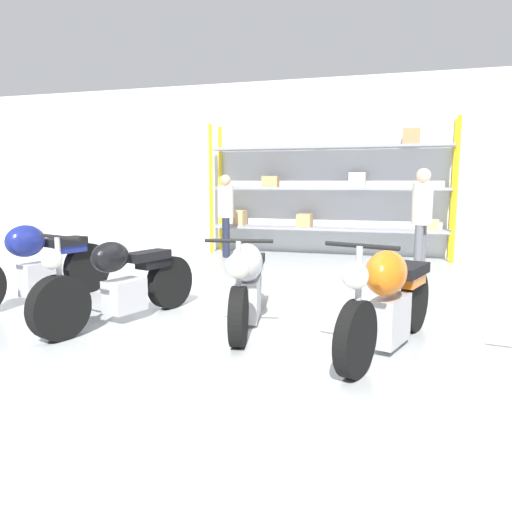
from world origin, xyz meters
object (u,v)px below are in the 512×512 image
Objects in this scene: motorcycle_blue at (34,264)px; motorcycle_orange at (390,299)px; motorcycle_silver at (247,283)px; person_near_rack at (226,209)px; person_browsing at (422,213)px; motorcycle_black at (120,283)px; shelving_rack at (328,188)px.

motorcycle_orange is at bearing 98.82° from motorcycle_blue.
motorcycle_silver is 1.26× the size of person_near_rack.
person_browsing is (0.34, 3.85, 0.53)m from motorcycle_orange.
motorcycle_orange reaches higher than motorcycle_black.
person_browsing is 1.04× the size of person_near_rack.
person_browsing is 3.85m from person_near_rack.
shelving_rack is 2.27× the size of motorcycle_blue.
person_browsing is at bearing 157.54° from motorcycle_black.
motorcycle_black is at bearing -87.24° from motorcycle_silver.
person_near_rack reaches higher than motorcycle_black.
shelving_rack is 2.37× the size of motorcycle_black.
motorcycle_orange is (4.28, -0.55, -0.02)m from motorcycle_blue.
person_browsing is (1.78, -1.83, -0.37)m from shelving_rack.
motorcycle_silver is (-0.03, -5.21, -0.94)m from shelving_rack.
motorcycle_black is at bearing -75.02° from motorcycle_orange.
person_near_rack is (-1.92, -0.77, -0.42)m from shelving_rack.
shelving_rack is 5.80m from motorcycle_black.
person_near_rack is (0.92, 4.36, 0.46)m from motorcycle_blue.
motorcycle_silver is 3.89m from person_browsing.
person_near_rack is at bearing -175.72° from motorcycle_blue.
shelving_rack is at bearing -28.25° from person_browsing.
person_browsing is at bearing 140.17° from motorcycle_silver.
person_near_rack is (-3.36, 4.91, 0.48)m from motorcycle_orange.
shelving_rack reaches higher than motorcycle_blue.
shelving_rack is 2.11m from person_near_rack.
motorcycle_blue is at bearing -103.37° from motorcycle_silver.
person_near_rack reaches higher than motorcycle_silver.
person_near_rack is (-0.55, 4.78, 0.53)m from motorcycle_black.
motorcycle_silver is 1.03× the size of motorcycle_orange.
person_browsing reaches higher than person_near_rack.
person_browsing reaches higher than motorcycle_blue.
motorcycle_blue is 1.31× the size of person_near_rack.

